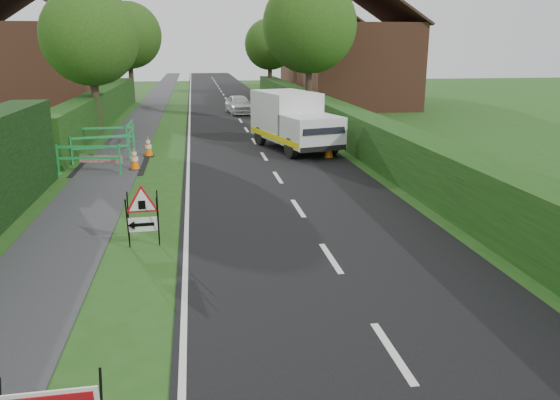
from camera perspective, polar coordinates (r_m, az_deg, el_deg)
ground at (r=9.72m, az=-7.82°, el=-9.15°), size 120.00×120.00×0.00m
road_surface at (r=44.09m, az=-5.61°, el=10.40°), size 6.00×90.00×0.02m
footpath at (r=44.11m, az=-12.87°, el=10.09°), size 2.00×90.00×0.02m
hedge_west_far at (r=31.49m, az=-18.00°, el=7.58°), size 1.00×24.00×1.80m
hedge_east at (r=26.00m, az=5.88°, el=6.68°), size 1.20×50.00×1.50m
house_west at (r=40.10m, az=-23.86°, el=12.79°), size 7.50×7.40×7.88m
house_east_a at (r=38.47m, az=8.06°, el=13.87°), size 7.50×7.40×7.88m
house_east_b at (r=52.25m, az=4.61°, el=14.43°), size 7.50×7.40×7.88m
tree_nw at (r=27.21m, az=-19.24°, el=15.80°), size 4.40×4.40×6.70m
tree_ne at (r=31.52m, az=3.09°, el=17.75°), size 5.20×5.20×7.79m
tree_fw at (r=43.07m, az=-15.57°, el=16.23°), size 4.80×4.80×7.24m
tree_fe at (r=47.27m, az=-1.07°, el=15.95°), size 4.20×4.20×6.33m
triangle_sign at (r=11.60m, az=-14.37°, el=-1.19°), size 0.81×0.81×1.13m
works_van at (r=22.31m, az=1.34°, el=8.39°), size 3.13×5.31×2.28m
traffic_cone_0 at (r=20.67m, az=5.14°, el=5.45°), size 0.38×0.38×0.79m
traffic_cone_1 at (r=23.66m, az=4.89°, el=6.77°), size 0.38×0.38×0.79m
traffic_cone_2 at (r=25.16m, az=2.36°, el=7.35°), size 0.38×0.38×0.79m
traffic_cone_3 at (r=19.25m, az=-14.97°, el=4.21°), size 0.38×0.38×0.79m
traffic_cone_4 at (r=21.51m, az=-13.61°, el=5.48°), size 0.38×0.38×0.79m
ped_barrier_0 at (r=18.92m, az=-19.38°, el=4.39°), size 2.09×0.56×1.00m
ped_barrier_1 at (r=20.83m, az=-18.24°, el=5.47°), size 2.09×0.77×1.00m
ped_barrier_2 at (r=23.12m, az=-17.55°, el=6.48°), size 2.08×0.49×1.00m
ped_barrier_3 at (r=23.95m, az=-15.44°, el=6.95°), size 0.37×2.06×1.00m
redwhite_plank at (r=19.25m, az=-18.10°, el=2.77°), size 1.45×0.45×0.25m
hatchback_car at (r=34.61m, az=-4.30°, el=9.94°), size 1.75×3.56×1.17m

